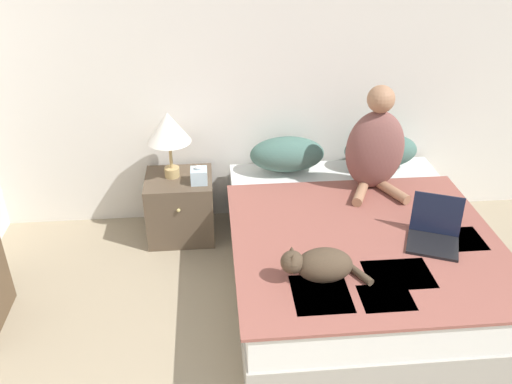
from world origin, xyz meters
The scene contains 10 objects.
wall_back centered at (0.00, 3.48, 1.27)m, with size 5.86×0.05×2.55m.
bed centered at (0.16, 2.45, 0.25)m, with size 1.65×1.92×0.50m.
pillow_near centered at (-0.20, 3.24, 0.63)m, with size 0.56×0.30×0.26m.
pillow_far centered at (0.53, 3.24, 0.63)m, with size 0.56×0.30×0.26m.
person_sitting centered at (0.37, 2.92, 0.82)m, with size 0.41×0.40×0.76m.
cat_tabby centered at (-0.20, 1.91, 0.60)m, with size 0.51×0.20×0.20m.
laptop_open centered at (0.56, 2.21, 0.56)m, with size 0.40×0.40×0.27m.
nightstand centered at (-1.02, 3.18, 0.25)m, with size 0.50×0.47×0.50m.
table_lamp centered at (-1.07, 3.21, 0.88)m, with size 0.32×0.32×0.51m.
tissue_box centered at (-0.86, 3.10, 0.56)m, with size 0.12×0.12×0.14m.
Camera 1 is at (-0.76, -0.41, 2.42)m, focal length 38.00 mm.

